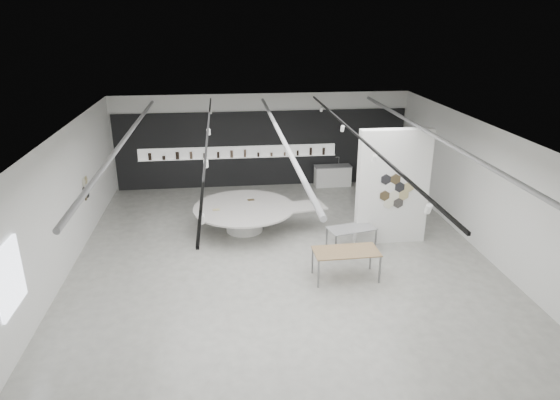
{
  "coord_description": "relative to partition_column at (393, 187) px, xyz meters",
  "views": [
    {
      "loc": [
        -1.58,
        -12.89,
        6.78
      ],
      "look_at": [
        0.06,
        1.2,
        1.45
      ],
      "focal_mm": 32.0,
      "sensor_mm": 36.0,
      "label": 1
    }
  ],
  "objects": [
    {
      "name": "sample_table_wood",
      "position": [
        -1.93,
        -2.17,
        -1.04
      ],
      "size": [
        1.77,
        0.92,
        0.82
      ],
      "rotation": [
        0.0,
        0.0,
        0.03
      ],
      "color": "olive",
      "rests_on": "ground"
    },
    {
      "name": "kitchen_counter",
      "position": [
        -0.62,
        5.51,
        -1.37
      ],
      "size": [
        1.53,
        0.63,
        1.19
      ],
      "rotation": [
        0.0,
        0.0,
        0.03
      ],
      "color": "white",
      "rests_on": "ground"
    },
    {
      "name": "sample_table_stone",
      "position": [
        -1.35,
        -0.5,
        -1.13
      ],
      "size": [
        1.54,
        1.02,
        0.73
      ],
      "rotation": [
        0.0,
        0.0,
        0.23
      ],
      "color": "gray",
      "rests_on": "ground"
    },
    {
      "name": "back_wall_display",
      "position": [
        -3.58,
        5.94,
        -0.26
      ],
      "size": [
        11.8,
        0.27,
        3.1
      ],
      "color": "black",
      "rests_on": "ground"
    },
    {
      "name": "partition_column",
      "position": [
        0.0,
        0.0,
        0.0
      ],
      "size": [
        2.2,
        0.38,
        3.6
      ],
      "color": "white",
      "rests_on": "ground"
    },
    {
      "name": "room",
      "position": [
        -3.59,
        -1.0,
        0.27
      ],
      "size": [
        12.02,
        14.02,
        3.82
      ],
      "color": "#A5A59C",
      "rests_on": "ground"
    },
    {
      "name": "display_island",
      "position": [
        -4.43,
        1.32,
        -1.25
      ],
      "size": [
        4.64,
        3.87,
        0.85
      ],
      "rotation": [
        0.0,
        0.0,
        0.18
      ],
      "color": "white",
      "rests_on": "ground"
    }
  ]
}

